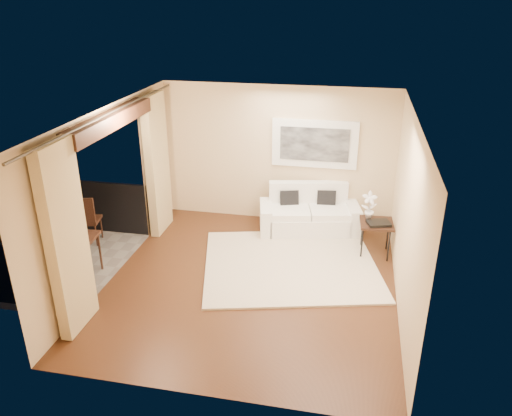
% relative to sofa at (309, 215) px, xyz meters
% --- Properties ---
extents(floor, '(5.00, 5.00, 0.00)m').
position_rel_sofa_xyz_m(floor, '(-0.69, -2.09, -0.32)').
color(floor, '#4D2B16').
rests_on(floor, ground).
extents(room_shell, '(5.00, 6.40, 5.00)m').
position_rel_sofa_xyz_m(room_shell, '(-2.82, -2.09, 2.20)').
color(room_shell, white).
rests_on(room_shell, ground).
extents(balcony, '(1.81, 2.60, 1.17)m').
position_rel_sofa_xyz_m(balcony, '(-4.00, -2.09, -0.14)').
color(balcony, '#605B56').
rests_on(balcony, ground).
extents(curtains, '(0.16, 4.80, 2.64)m').
position_rel_sofa_xyz_m(curtains, '(-2.80, -2.09, 1.02)').
color(curtains, tan).
rests_on(curtains, ground).
extents(artwork, '(1.62, 0.07, 0.92)m').
position_rel_sofa_xyz_m(artwork, '(0.01, 0.38, 1.30)').
color(artwork, white).
rests_on(artwork, room_shell).
extents(rug, '(3.39, 3.12, 0.04)m').
position_rel_sofa_xyz_m(rug, '(-0.15, -1.44, -0.30)').
color(rug, beige).
rests_on(rug, floor).
extents(sofa, '(2.00, 1.18, 0.90)m').
position_rel_sofa_xyz_m(sofa, '(0.00, 0.00, 0.00)').
color(sofa, white).
rests_on(sofa, floor).
extents(side_table, '(0.59, 0.59, 0.61)m').
position_rel_sofa_xyz_m(side_table, '(1.24, -0.73, 0.24)').
color(side_table, black).
rests_on(side_table, floor).
extents(tray, '(0.44, 0.38, 0.05)m').
position_rel_sofa_xyz_m(tray, '(1.27, -0.82, 0.32)').
color(tray, black).
rests_on(tray, side_table).
extents(orchid, '(0.29, 0.21, 0.51)m').
position_rel_sofa_xyz_m(orchid, '(1.09, -0.63, 0.55)').
color(orchid, white).
rests_on(orchid, side_table).
extents(bistro_table, '(0.63, 0.63, 0.69)m').
position_rel_sofa_xyz_m(bistro_table, '(-3.46, -2.42, 0.29)').
color(bistro_table, black).
rests_on(bistro_table, balcony).
extents(balcony_chair_far, '(0.48, 0.48, 0.94)m').
position_rel_sofa_xyz_m(balcony_chair_far, '(-3.88, -1.40, 0.23)').
color(balcony_chair_far, black).
rests_on(balcony_chair_far, balcony).
extents(balcony_chair_near, '(0.43, 0.44, 0.94)m').
position_rel_sofa_xyz_m(balcony_chair_near, '(-4.33, -2.99, 0.22)').
color(balcony_chair_near, black).
rests_on(balcony_chair_near, balcony).
extents(ice_bucket, '(0.18, 0.18, 0.20)m').
position_rel_sofa_xyz_m(ice_bucket, '(-3.62, -2.33, 0.47)').
color(ice_bucket, silver).
rests_on(ice_bucket, bistro_table).
extents(candle, '(0.06, 0.06, 0.07)m').
position_rel_sofa_xyz_m(candle, '(-3.42, -2.29, 0.41)').
color(candle, '#F03C15').
rests_on(candle, bistro_table).
extents(vase, '(0.04, 0.04, 0.18)m').
position_rel_sofa_xyz_m(vase, '(-3.46, -2.65, 0.46)').
color(vase, silver).
rests_on(vase, bistro_table).
extents(glass_a, '(0.06, 0.06, 0.12)m').
position_rel_sofa_xyz_m(glass_a, '(-3.35, -2.51, 0.43)').
color(glass_a, silver).
rests_on(glass_a, bistro_table).
extents(glass_b, '(0.06, 0.06, 0.12)m').
position_rel_sofa_xyz_m(glass_b, '(-3.32, -2.44, 0.43)').
color(glass_b, silver).
rests_on(glass_b, bistro_table).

